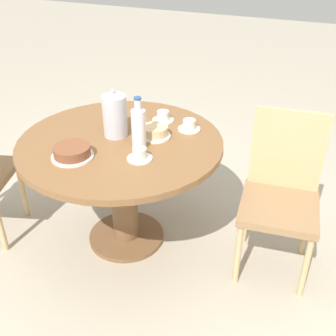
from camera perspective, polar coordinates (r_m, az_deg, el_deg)
The scene contains 10 objects.
ground_plane at distance 2.81m, azimuth -5.61°, elevation -9.34°, with size 14.00×14.00×0.00m, color #B2A893.
dining_table at distance 2.48m, azimuth -6.26°, elevation 0.42°, with size 1.17×1.17×0.72m.
chair_a at distance 2.42m, azimuth 15.08°, elevation -3.22°, with size 0.46×0.46×0.93m.
coffee_pot at distance 2.41m, azimuth -7.21°, elevation 7.18°, with size 0.14×0.14×0.28m.
water_bottle at distance 2.27m, azimuth -4.00°, elevation 5.48°, with size 0.08×0.08×0.29m.
cake_main at distance 2.26m, azimuth -12.87°, elevation 2.10°, with size 0.22×0.22×0.06m.
cake_second at distance 2.41m, azimuth -1.74°, elevation 4.90°, with size 0.18×0.18×0.07m.
cup_a at distance 2.50m, azimuth 2.89°, elevation 5.75°, with size 0.13×0.13×0.06m.
cup_b at distance 2.61m, azimuth -0.68°, elevation 6.94°, with size 0.13×0.13×0.06m.
cup_c at distance 2.19m, azimuth -3.87°, elevation 1.81°, with size 0.13×0.13×0.06m.
Camera 1 is at (1.85, 1.05, 1.82)m, focal length 45.00 mm.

